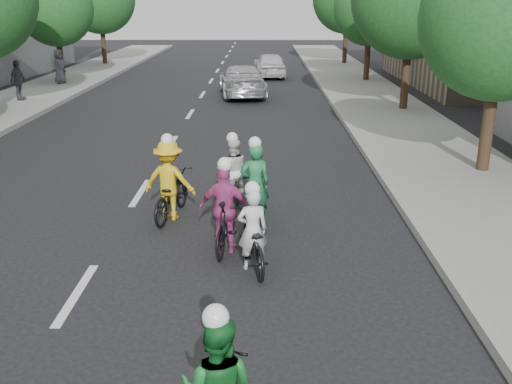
{
  "coord_description": "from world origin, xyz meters",
  "views": [
    {
      "loc": [
        2.94,
        -8.02,
        4.44
      ],
      "look_at": [
        2.83,
        2.13,
        1.0
      ],
      "focal_mm": 40.0,
      "sensor_mm": 36.0,
      "label": 1
    }
  ],
  "objects_px": {
    "cyclist_4": "(253,238)",
    "follow_car_lead": "(242,81)",
    "cyclist_0": "(255,193)",
    "cyclist_3": "(170,187)",
    "spectator_1": "(18,80)",
    "follow_car_trail": "(269,65)",
    "cyclist_2": "(233,176)",
    "cyclist_5": "(226,217)",
    "spectator_2": "(59,67)"
  },
  "relations": [
    {
      "from": "cyclist_4",
      "to": "follow_car_lead",
      "type": "bearing_deg",
      "value": -98.57
    },
    {
      "from": "cyclist_0",
      "to": "follow_car_lead",
      "type": "height_order",
      "value": "cyclist_0"
    },
    {
      "from": "cyclist_3",
      "to": "spectator_1",
      "type": "distance_m",
      "value": 16.67
    },
    {
      "from": "follow_car_lead",
      "to": "follow_car_trail",
      "type": "relative_size",
      "value": 1.19
    },
    {
      "from": "cyclist_2",
      "to": "spectator_1",
      "type": "height_order",
      "value": "spectator_1"
    },
    {
      "from": "cyclist_0",
      "to": "cyclist_5",
      "type": "distance_m",
      "value": 1.52
    },
    {
      "from": "cyclist_3",
      "to": "cyclist_5",
      "type": "bearing_deg",
      "value": 139.18
    },
    {
      "from": "cyclist_0",
      "to": "cyclist_2",
      "type": "xyz_separation_m",
      "value": [
        -0.53,
        1.38,
        -0.07
      ]
    },
    {
      "from": "cyclist_5",
      "to": "cyclist_3",
      "type": "bearing_deg",
      "value": -45.14
    },
    {
      "from": "cyclist_0",
      "to": "follow_car_trail",
      "type": "relative_size",
      "value": 0.43
    },
    {
      "from": "spectator_1",
      "to": "follow_car_lead",
      "type": "bearing_deg",
      "value": -69.52
    },
    {
      "from": "cyclist_4",
      "to": "follow_car_lead",
      "type": "distance_m",
      "value": 18.63
    },
    {
      "from": "follow_car_trail",
      "to": "spectator_2",
      "type": "xyz_separation_m",
      "value": [
        -11.25,
        -4.04,
        0.32
      ]
    },
    {
      "from": "cyclist_3",
      "to": "cyclist_0",
      "type": "bearing_deg",
      "value": -175.64
    },
    {
      "from": "cyclist_0",
      "to": "spectator_1",
      "type": "relative_size",
      "value": 1.05
    },
    {
      "from": "cyclist_3",
      "to": "cyclist_5",
      "type": "height_order",
      "value": "cyclist_3"
    },
    {
      "from": "cyclist_0",
      "to": "follow_car_trail",
      "type": "height_order",
      "value": "cyclist_0"
    },
    {
      "from": "cyclist_3",
      "to": "cyclist_4",
      "type": "distance_m",
      "value": 2.93
    },
    {
      "from": "cyclist_3",
      "to": "follow_car_lead",
      "type": "distance_m",
      "value": 16.31
    },
    {
      "from": "cyclist_0",
      "to": "follow_car_lead",
      "type": "relative_size",
      "value": 0.36
    },
    {
      "from": "cyclist_2",
      "to": "spectator_1",
      "type": "distance_m",
      "value": 16.46
    },
    {
      "from": "cyclist_4",
      "to": "spectator_2",
      "type": "bearing_deg",
      "value": -74.9
    },
    {
      "from": "cyclist_3",
      "to": "spectator_2",
      "type": "height_order",
      "value": "spectator_2"
    },
    {
      "from": "cyclist_0",
      "to": "cyclist_5",
      "type": "relative_size",
      "value": 1.02
    },
    {
      "from": "cyclist_2",
      "to": "cyclist_4",
      "type": "xyz_separation_m",
      "value": [
        0.51,
        -3.48,
        -0.04
      ]
    },
    {
      "from": "cyclist_2",
      "to": "cyclist_5",
      "type": "distance_m",
      "value": 2.81
    },
    {
      "from": "follow_car_lead",
      "to": "follow_car_trail",
      "type": "bearing_deg",
      "value": -107.68
    },
    {
      "from": "follow_car_trail",
      "to": "spectator_1",
      "type": "distance_m",
      "value": 14.67
    },
    {
      "from": "cyclist_4",
      "to": "spectator_1",
      "type": "relative_size",
      "value": 1.08
    },
    {
      "from": "spectator_1",
      "to": "spectator_2",
      "type": "distance_m",
      "value": 5.31
    },
    {
      "from": "cyclist_3",
      "to": "cyclist_5",
      "type": "relative_size",
      "value": 1.1
    },
    {
      "from": "cyclist_0",
      "to": "cyclist_4",
      "type": "relative_size",
      "value": 0.97
    },
    {
      "from": "cyclist_4",
      "to": "cyclist_5",
      "type": "bearing_deg",
      "value": -64.38
    },
    {
      "from": "cyclist_4",
      "to": "spectator_2",
      "type": "relative_size",
      "value": 1.06
    },
    {
      "from": "cyclist_0",
      "to": "spectator_1",
      "type": "xyz_separation_m",
      "value": [
        -10.73,
        14.29,
        0.39
      ]
    },
    {
      "from": "cyclist_0",
      "to": "cyclist_5",
      "type": "xyz_separation_m",
      "value": [
        -0.52,
        -1.43,
        0.02
      ]
    },
    {
      "from": "cyclist_0",
      "to": "cyclist_5",
      "type": "height_order",
      "value": "cyclist_0"
    },
    {
      "from": "cyclist_3",
      "to": "spectator_2",
      "type": "relative_size",
      "value": 1.1
    },
    {
      "from": "follow_car_lead",
      "to": "spectator_1",
      "type": "bearing_deg",
      "value": 6.0
    },
    {
      "from": "cyclist_2",
      "to": "follow_car_lead",
      "type": "bearing_deg",
      "value": -98.3
    },
    {
      "from": "cyclist_4",
      "to": "spectator_1",
      "type": "xyz_separation_m",
      "value": [
        -10.71,
        16.4,
        0.5
      ]
    },
    {
      "from": "cyclist_0",
      "to": "follow_car_trail",
      "type": "xyz_separation_m",
      "value": [
        0.57,
        23.64,
        0.09
      ]
    },
    {
      "from": "follow_car_trail",
      "to": "spectator_2",
      "type": "relative_size",
      "value": 2.38
    },
    {
      "from": "cyclist_2",
      "to": "spectator_1",
      "type": "xyz_separation_m",
      "value": [
        -10.2,
        12.91,
        0.46
      ]
    },
    {
      "from": "cyclist_3",
      "to": "cyclist_4",
      "type": "height_order",
      "value": "cyclist_3"
    },
    {
      "from": "cyclist_0",
      "to": "cyclist_2",
      "type": "bearing_deg",
      "value": -79.31
    },
    {
      "from": "follow_car_lead",
      "to": "cyclist_3",
      "type": "bearing_deg",
      "value": 80.01
    },
    {
      "from": "cyclist_4",
      "to": "follow_car_trail",
      "type": "xyz_separation_m",
      "value": [
        0.59,
        25.75,
        0.19
      ]
    },
    {
      "from": "cyclist_5",
      "to": "spectator_1",
      "type": "relative_size",
      "value": 1.02
    },
    {
      "from": "cyclist_2",
      "to": "spectator_2",
      "type": "height_order",
      "value": "spectator_2"
    }
  ]
}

